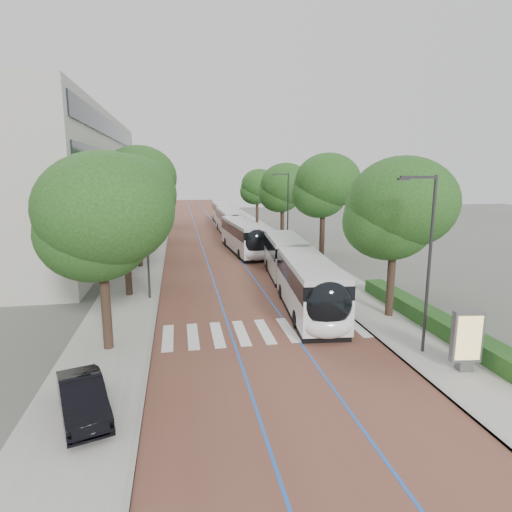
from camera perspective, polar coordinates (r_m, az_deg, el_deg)
The scene contains 22 objects.
ground at distance 21.84m, azimuth 1.21°, elevation -11.01°, with size 160.00×160.00×0.00m, color #51544C.
road at distance 60.51m, azimuth -6.36°, elevation 3.27°, with size 11.00×140.00×0.02m, color brown.
sidewalk_left at distance 60.47m, azimuth -13.47°, elevation 3.08°, with size 4.00×140.00×0.12m, color gray.
sidewalk_right at distance 61.47m, azimuth 0.64°, elevation 3.51°, with size 4.00×140.00×0.12m, color gray.
kerb_left at distance 60.39m, azimuth -11.67°, elevation 3.14°, with size 0.20×140.00×0.14m, color gray.
kerb_right at distance 61.14m, azimuth -1.11°, elevation 3.47°, with size 0.20×140.00×0.14m, color gray.
zebra_crossing at distance 22.78m, azimuth 1.20°, elevation -9.99°, with size 10.55×3.60×0.01m.
lane_line_left at distance 60.43m, azimuth -7.87°, elevation 3.24°, with size 0.12×126.00×0.01m, color #2353AF.
lane_line_right at distance 60.64m, azimuth -4.85°, elevation 3.33°, with size 0.12×126.00×0.01m, color #2353AF.
office_building at distance 50.25m, azimuth -28.48°, elevation 8.42°, with size 18.11×40.00×14.00m.
hedge at distance 25.01m, azimuth 22.31°, elevation -7.69°, with size 1.20×14.00×0.80m, color #174318.
streetlight_near at distance 20.21m, azimuth 21.79°, elevation 0.61°, with size 1.82×0.20×8.00m.
streetlight_far at distance 43.29m, azimuth 4.05°, elevation 6.60°, with size 1.82×0.20×8.00m.
lamp_post_left at distance 28.19m, azimuth -14.34°, elevation 2.41°, with size 0.14×0.14×8.00m, color #2F2F31.
trees_left at distance 42.89m, azimuth -15.05°, elevation 8.50°, with size 6.24×60.82×9.84m.
trees_right at distance 42.40m, azimuth 5.89°, elevation 8.33°, with size 5.92×47.66×9.17m.
lead_bus at distance 28.88m, azimuth 5.52°, elevation -2.13°, with size 4.21×18.55×3.20m.
bus_queued_0 at distance 43.99m, azimuth -1.59°, elevation 2.51°, with size 3.34×12.54×3.20m.
bus_queued_1 at distance 57.51m, azimuth -3.50°, elevation 4.53°, with size 2.63×12.42×3.20m.
bus_queued_2 at distance 69.69m, azimuth -4.42°, elevation 5.68°, with size 2.57×12.40×3.20m.
ad_panel at distance 19.90m, azimuth 26.27°, elevation -9.96°, with size 1.26×0.55×2.55m.
parked_car at distance 16.21m, azimuth -22.10°, elevation -17.15°, with size 1.39×3.98×1.31m, color black.
Camera 1 is at (-4.06, -19.81, 8.24)m, focal length 30.00 mm.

